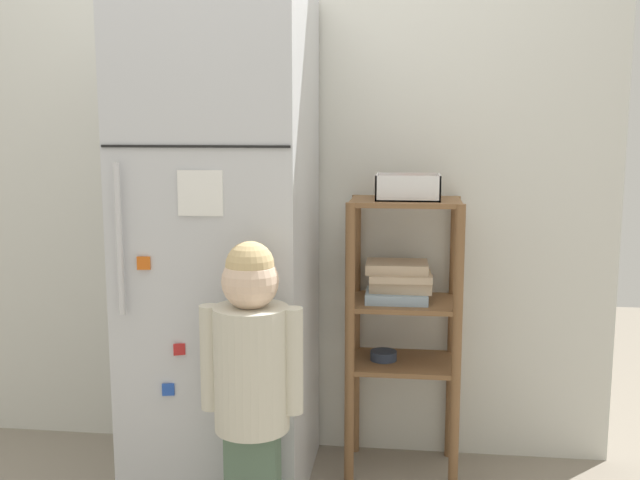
% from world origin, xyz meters
% --- Properties ---
extents(kitchen_wall_back, '(2.71, 0.03, 2.31)m').
position_xyz_m(kitchen_wall_back, '(0.00, 0.37, 1.15)').
color(kitchen_wall_back, silver).
rests_on(kitchen_wall_back, ground).
extents(refrigerator, '(0.62, 0.68, 1.81)m').
position_xyz_m(refrigerator, '(-0.12, 0.02, 0.90)').
color(refrigerator, silver).
rests_on(refrigerator, ground).
extents(child_standing, '(0.32, 0.24, 0.99)m').
position_xyz_m(child_standing, '(0.08, -0.43, 0.60)').
color(child_standing, '#516B56').
rests_on(child_standing, ground).
extents(pantry_shelf_unit, '(0.42, 0.32, 1.06)m').
position_xyz_m(pantry_shelf_unit, '(0.53, 0.18, 0.67)').
color(pantry_shelf_unit, brown).
rests_on(pantry_shelf_unit, ground).
extents(fruit_bin, '(0.23, 0.18, 0.09)m').
position_xyz_m(fruit_bin, '(0.56, 0.17, 1.10)').
color(fruit_bin, white).
rests_on(fruit_bin, pantry_shelf_unit).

